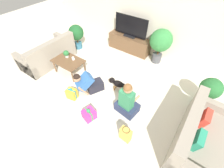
% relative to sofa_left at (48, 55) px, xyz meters
% --- Properties ---
extents(ground_plane, '(16.00, 16.00, 0.00)m').
position_rel_sofa_left_xyz_m(ground_plane, '(2.39, -0.17, -0.30)').
color(ground_plane, beige).
extents(wall_back, '(8.40, 0.06, 2.60)m').
position_rel_sofa_left_xyz_m(wall_back, '(2.39, 2.46, 1.00)').
color(wall_back, beige).
rests_on(wall_back, ground_plane).
extents(sofa_left, '(0.90, 1.72, 0.85)m').
position_rel_sofa_left_xyz_m(sofa_left, '(0.00, 0.00, 0.00)').
color(sofa_left, gray).
rests_on(sofa_left, ground_plane).
extents(sofa_right, '(0.90, 1.72, 0.85)m').
position_rel_sofa_left_xyz_m(sofa_right, '(4.79, -0.10, 0.00)').
color(sofa_right, gray).
rests_on(sofa_right, ground_plane).
extents(coffee_table, '(0.91, 0.63, 0.46)m').
position_rel_sofa_left_xyz_m(coffee_table, '(0.96, 0.03, 0.11)').
color(coffee_table, brown).
rests_on(coffee_table, ground_plane).
extents(tv_console, '(1.55, 0.41, 0.56)m').
position_rel_sofa_left_xyz_m(tv_console, '(1.81, 2.18, -0.02)').
color(tv_console, brown).
rests_on(tv_console, ground_plane).
extents(tv, '(1.20, 0.20, 0.71)m').
position_rel_sofa_left_xyz_m(tv, '(1.81, 2.18, 0.58)').
color(tv, black).
rests_on(tv, tv_console).
extents(potted_plant_corner_right, '(0.50, 0.50, 0.84)m').
position_rel_sofa_left_xyz_m(potted_plant_corner_right, '(4.64, 1.11, 0.22)').
color(potted_plant_corner_right, '#336B84').
rests_on(potted_plant_corner_right, ground_plane).
extents(potted_plant_corner_left, '(0.54, 0.54, 0.89)m').
position_rel_sofa_left_xyz_m(potted_plant_corner_left, '(0.15, 1.21, 0.27)').
color(potted_plant_corner_left, '#336B84').
rests_on(potted_plant_corner_left, ground_plane).
extents(potted_plant_back_right, '(0.69, 0.69, 1.14)m').
position_rel_sofa_left_xyz_m(potted_plant_back_right, '(2.93, 2.13, 0.45)').
color(potted_plant_back_right, '#4C4C51').
rests_on(potted_plant_back_right, ground_plane).
extents(person_kneeling, '(0.61, 0.78, 0.74)m').
position_rel_sofa_left_xyz_m(person_kneeling, '(2.00, -0.25, 0.02)').
color(person_kneeling, '#23232D').
rests_on(person_kneeling, ground_plane).
extents(person_sitting, '(0.56, 0.52, 0.96)m').
position_rel_sofa_left_xyz_m(person_sitting, '(3.17, -0.20, 0.06)').
color(person_sitting, '#283351').
rests_on(person_sitting, ground_plane).
extents(dog, '(0.54, 0.21, 0.37)m').
position_rel_sofa_left_xyz_m(dog, '(2.57, 0.25, -0.05)').
color(dog, black).
rests_on(dog, ground_plane).
extents(gift_box_a, '(0.29, 0.24, 0.35)m').
position_rel_sofa_left_xyz_m(gift_box_a, '(1.77, -0.68, -0.15)').
color(gift_box_a, yellow).
rests_on(gift_box_a, ground_plane).
extents(gift_box_b, '(0.33, 0.33, 0.32)m').
position_rel_sofa_left_xyz_m(gift_box_b, '(2.55, -0.88, -0.17)').
color(gift_box_b, '#CC3389').
rests_on(gift_box_b, ground_plane).
extents(gift_bag_a, '(0.25, 0.17, 0.39)m').
position_rel_sofa_left_xyz_m(gift_bag_a, '(3.54, -0.83, -0.11)').
color(gift_bag_a, '#E5B74C').
rests_on(gift_bag_a, ground_plane).
extents(mug, '(0.12, 0.08, 0.09)m').
position_rel_sofa_left_xyz_m(mug, '(1.07, 0.14, 0.20)').
color(mug, silver).
rests_on(mug, coffee_table).
extents(tabletop_plant, '(0.17, 0.17, 0.22)m').
position_rel_sofa_left_xyz_m(tabletop_plant, '(0.81, 0.13, 0.28)').
color(tabletop_plant, beige).
rests_on(tabletop_plant, coffee_table).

